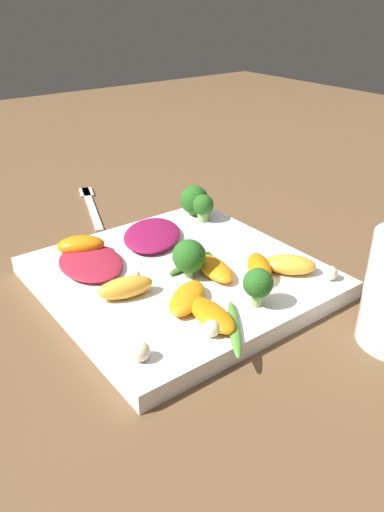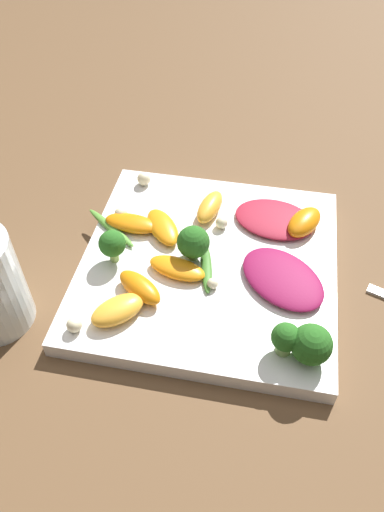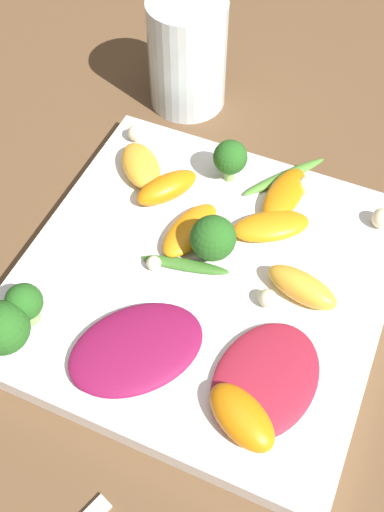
{
  "view_description": "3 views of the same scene",
  "coord_description": "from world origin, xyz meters",
  "views": [
    {
      "loc": [
        0.4,
        -0.28,
        0.3
      ],
      "look_at": [
        0.01,
        0.01,
        0.04
      ],
      "focal_mm": 35.0,
      "sensor_mm": 36.0,
      "label": 1
    },
    {
      "loc": [
        -0.05,
        0.38,
        0.44
      ],
      "look_at": [
        0.02,
        0.01,
        0.04
      ],
      "focal_mm": 35.0,
      "sensor_mm": 36.0,
      "label": 2
    },
    {
      "loc": [
        -0.25,
        -0.1,
        0.42
      ],
      "look_at": [
        -0.0,
        0.01,
        0.04
      ],
      "focal_mm": 42.0,
      "sensor_mm": 36.0,
      "label": 3
    }
  ],
  "objects": [
    {
      "name": "radicchio_leaf_1",
      "position": [
        -0.07,
        -0.08,
        0.02
      ],
      "size": [
        0.11,
        0.08,
        0.01
      ],
      "color": "maroon",
      "rests_on": "plate"
    },
    {
      "name": "broccoli_floret_1",
      "position": [
        0.11,
        0.02,
        0.04
      ],
      "size": [
        0.03,
        0.03,
        0.04
      ],
      "color": "#84AD5B",
      "rests_on": "plate"
    },
    {
      "name": "broccoli_floret_0",
      "position": [
        -0.09,
        0.1,
        0.04
      ],
      "size": [
        0.03,
        0.03,
        0.04
      ],
      "color": "#84AD5B",
      "rests_on": "plate"
    },
    {
      "name": "radicchio_leaf_0",
      "position": [
        -0.08,
        0.02,
        0.03
      ],
      "size": [
        0.12,
        0.12,
        0.01
      ],
      "color": "maroon",
      "rests_on": "plate"
    },
    {
      "name": "ground_plane",
      "position": [
        0.0,
        0.0,
        0.0
      ],
      "size": [
        2.4,
        2.4,
        0.0
      ],
      "primitive_type": "plane",
      "color": "brown"
    },
    {
      "name": "orange_segment_5",
      "position": [
        0.01,
        -0.08,
        0.03
      ],
      "size": [
        0.04,
        0.06,
        0.02
      ],
      "color": "#FCAD33",
      "rests_on": "plate"
    },
    {
      "name": "plate",
      "position": [
        0.0,
        0.0,
        0.01
      ],
      "size": [
        0.29,
        0.29,
        0.02
      ],
      "color": "white",
      "rests_on": "ground_plane"
    },
    {
      "name": "arugula_sprig_0",
      "position": [
        0.12,
        -0.03,
        0.02
      ],
      "size": [
        0.08,
        0.06,
        0.01
      ],
      "color": "#518E33",
      "rests_on": "plate"
    },
    {
      "name": "macadamia_nut_2",
      "position": [
        0.12,
        0.12,
        0.03
      ],
      "size": [
        0.02,
        0.02,
        0.02
      ],
      "color": "beige",
      "rests_on": "plate"
    },
    {
      "name": "orange_segment_6",
      "position": [
        0.03,
        0.03,
        0.03
      ],
      "size": [
        0.07,
        0.04,
        0.01
      ],
      "color": "orange",
      "rests_on": "plate"
    },
    {
      "name": "orange_segment_2",
      "position": [
        -0.1,
        -0.07,
        0.03
      ],
      "size": [
        0.05,
        0.06,
        0.02
      ],
      "color": "orange",
      "rests_on": "plate"
    },
    {
      "name": "orange_segment_0",
      "position": [
        0.08,
        0.09,
        0.03
      ],
      "size": [
        0.06,
        0.06,
        0.02
      ],
      "color": "#FCAD33",
      "rests_on": "plate"
    },
    {
      "name": "macadamia_nut_3",
      "position": [
        -0.01,
        0.04,
        0.03
      ],
      "size": [
        0.01,
        0.01,
        0.01
      ],
      "color": "beige",
      "rests_on": "plate"
    },
    {
      "name": "macadamia_nut_4",
      "position": [
        0.12,
        -0.05,
        0.03
      ],
      "size": [
        0.02,
        0.02,
        0.02
      ],
      "color": "beige",
      "rests_on": "plate"
    },
    {
      "name": "orange_segment_3",
      "position": [
        0.1,
        -0.03,
        0.03
      ],
      "size": [
        0.07,
        0.03,
        0.02
      ],
      "color": "orange",
      "rests_on": "plate"
    },
    {
      "name": "orange_segment_1",
      "position": [
        0.06,
        -0.03,
        0.03
      ],
      "size": [
        0.06,
        0.07,
        0.02
      ],
      "color": "orange",
      "rests_on": "plate"
    },
    {
      "name": "orange_segment_4",
      "position": [
        0.06,
        0.06,
        0.03
      ],
      "size": [
        0.06,
        0.05,
        0.02
      ],
      "color": "orange",
      "rests_on": "plate"
    },
    {
      "name": "macadamia_nut_1",
      "position": [
        -0.01,
        -0.06,
        0.03
      ],
      "size": [
        0.01,
        0.01,
        0.01
      ],
      "color": "beige",
      "rests_on": "plate"
    },
    {
      "name": "macadamia_nut_0",
      "position": [
        0.11,
        -0.12,
        0.03
      ],
      "size": [
        0.02,
        0.02,
        0.02
      ],
      "color": "beige",
      "rests_on": "plate"
    },
    {
      "name": "broccoli_floret_3",
      "position": [
        -0.11,
        0.11,
        0.04
      ],
      "size": [
        0.04,
        0.04,
        0.04
      ],
      "color": "#7A9E51",
      "rests_on": "plate"
    },
    {
      "name": "drinking_glass",
      "position": [
        0.21,
        0.11,
        0.06
      ],
      "size": [
        0.08,
        0.08,
        0.11
      ],
      "color": "silver",
      "rests_on": "ground_plane"
    },
    {
      "name": "arugula_sprig_1",
      "position": [
        0.0,
        0.02,
        0.02
      ],
      "size": [
        0.03,
        0.07,
        0.01
      ],
      "color": "#3D7528",
      "rests_on": "plate"
    },
    {
      "name": "broccoli_floret_2",
      "position": [
        0.02,
        -0.0,
        0.04
      ],
      "size": [
        0.04,
        0.04,
        0.04
      ],
      "color": "#7A9E51",
      "rests_on": "plate"
    }
  ]
}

